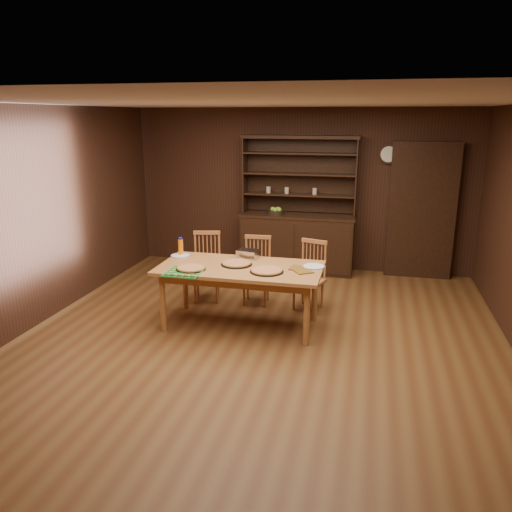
% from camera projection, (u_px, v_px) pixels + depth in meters
% --- Properties ---
extents(floor, '(6.00, 6.00, 0.00)m').
position_uv_depth(floor, '(260.00, 340.00, 5.68)').
color(floor, brown).
rests_on(floor, ground).
extents(room_shell, '(6.00, 6.00, 6.00)m').
position_uv_depth(room_shell, '(260.00, 203.00, 5.25)').
color(room_shell, silver).
rests_on(room_shell, floor).
extents(china_hutch, '(1.84, 0.52, 2.17)m').
position_uv_depth(china_hutch, '(297.00, 235.00, 8.10)').
color(china_hutch, black).
rests_on(china_hutch, floor).
extents(doorway, '(1.00, 0.18, 2.10)m').
position_uv_depth(doorway, '(421.00, 211.00, 7.70)').
color(doorway, black).
rests_on(doorway, floor).
extents(wall_clock, '(0.30, 0.05, 0.30)m').
position_uv_depth(wall_clock, '(389.00, 154.00, 7.64)').
color(wall_clock, black).
rests_on(wall_clock, room_shell).
extents(dining_table, '(1.93, 0.96, 0.75)m').
position_uv_depth(dining_table, '(240.00, 273.00, 5.92)').
color(dining_table, '#B16E3D').
rests_on(dining_table, floor).
extents(chair_left, '(0.46, 0.44, 0.95)m').
position_uv_depth(chair_left, '(207.00, 264.00, 6.87)').
color(chair_left, '#AF673C').
rests_on(chair_left, floor).
extents(chair_center, '(0.40, 0.38, 0.92)m').
position_uv_depth(chair_center, '(257.00, 268.00, 6.75)').
color(chair_center, '#AF673C').
rests_on(chair_center, floor).
extents(chair_right, '(0.46, 0.45, 0.91)m').
position_uv_depth(chair_right, '(311.00, 273.00, 6.53)').
color(chair_right, '#AF673C').
rests_on(chair_right, floor).
extents(pizza_left, '(0.35, 0.35, 0.04)m').
position_uv_depth(pizza_left, '(191.00, 268.00, 5.77)').
color(pizza_left, black).
rests_on(pizza_left, dining_table).
extents(pizza_right, '(0.39, 0.39, 0.04)m').
position_uv_depth(pizza_right, '(267.00, 271.00, 5.68)').
color(pizza_right, black).
rests_on(pizza_right, dining_table).
extents(pizza_center, '(0.37, 0.37, 0.04)m').
position_uv_depth(pizza_center, '(237.00, 263.00, 5.95)').
color(pizza_center, black).
rests_on(pizza_center, dining_table).
extents(cooling_rack, '(0.51, 0.51, 0.02)m').
position_uv_depth(cooling_rack, '(184.00, 272.00, 5.66)').
color(cooling_rack, green).
rests_on(cooling_rack, dining_table).
extents(plate_left, '(0.25, 0.25, 0.02)m').
position_uv_depth(plate_left, '(181.00, 256.00, 6.32)').
color(plate_left, white).
rests_on(plate_left, dining_table).
extents(plate_right, '(0.27, 0.27, 0.02)m').
position_uv_depth(plate_right, '(314.00, 266.00, 5.86)').
color(plate_right, white).
rests_on(plate_right, dining_table).
extents(foil_dish, '(0.29, 0.23, 0.10)m').
position_uv_depth(foil_dish, '(248.00, 254.00, 6.24)').
color(foil_dish, white).
rests_on(foil_dish, dining_table).
extents(juice_bottle, '(0.06, 0.06, 0.24)m').
position_uv_depth(juice_bottle, '(181.00, 247.00, 6.33)').
color(juice_bottle, orange).
rests_on(juice_bottle, dining_table).
extents(pot_holder_a, '(0.26, 0.26, 0.01)m').
position_uv_depth(pot_holder_a, '(303.00, 271.00, 5.68)').
color(pot_holder_a, '#B52214').
rests_on(pot_holder_a, dining_table).
extents(pot_holder_b, '(0.22, 0.22, 0.01)m').
position_uv_depth(pot_holder_b, '(299.00, 268.00, 5.80)').
color(pot_holder_b, '#B52214').
rests_on(pot_holder_b, dining_table).
extents(fruit_bowl, '(0.26, 0.26, 0.12)m').
position_uv_depth(fruit_bowl, '(276.00, 211.00, 8.01)').
color(fruit_bowl, black).
rests_on(fruit_bowl, china_hutch).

